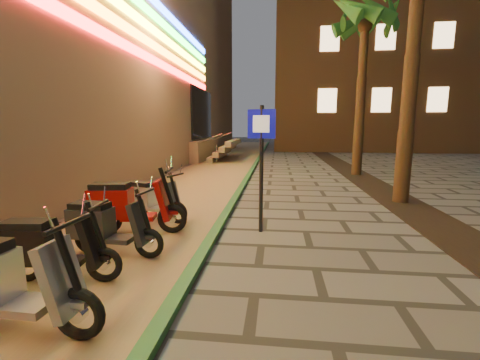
# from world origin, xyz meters

# --- Properties ---
(parking_strip) EXTENTS (3.40, 60.00, 0.01)m
(parking_strip) POSITION_xyz_m (-2.60, 10.00, 0.01)
(parking_strip) COLOR #8C7251
(parking_strip) RESTS_ON ground
(green_curb) EXTENTS (0.18, 60.00, 0.10)m
(green_curb) POSITION_xyz_m (-0.90, 10.00, 0.05)
(green_curb) COLOR #235F2D
(green_curb) RESTS_ON ground
(planting_strip) EXTENTS (1.20, 40.00, 0.02)m
(planting_strip) POSITION_xyz_m (3.60, 5.00, 0.01)
(planting_strip) COLOR black
(planting_strip) RESTS_ON ground
(apartment_block) EXTENTS (18.00, 16.06, 25.00)m
(apartment_block) POSITION_xyz_m (9.00, 32.00, 12.50)
(apartment_block) COLOR brown
(apartment_block) RESTS_ON ground
(palm_d) EXTENTS (2.97, 3.02, 7.16)m
(palm_d) POSITION_xyz_m (3.60, 12.00, 5.94)
(palm_d) COLOR #472D19
(palm_d) RESTS_ON ground
(pedestrian_sign) EXTENTS (0.52, 0.15, 2.42)m
(pedestrian_sign) POSITION_xyz_m (-0.05, 4.08, 1.56)
(pedestrian_sign) COLOR black
(pedestrian_sign) RESTS_ON ground
(scooter_5) EXTENTS (1.72, 0.60, 1.21)m
(scooter_5) POSITION_xyz_m (-2.42, 0.68, 0.53)
(scooter_5) COLOR black
(scooter_5) RESTS_ON ground
(scooter_6) EXTENTS (1.55, 0.59, 1.09)m
(scooter_6) POSITION_xyz_m (-2.72, 1.70, 0.47)
(scooter_6) COLOR black
(scooter_6) RESTS_ON ground
(scooter_7) EXTENTS (1.57, 0.55, 1.10)m
(scooter_7) POSITION_xyz_m (-2.44, 2.65, 0.48)
(scooter_7) COLOR black
(scooter_7) RESTS_ON ground
(scooter_8) EXTENTS (1.82, 0.74, 1.28)m
(scooter_8) POSITION_xyz_m (-2.59, 3.67, 0.56)
(scooter_8) COLOR black
(scooter_8) RESTS_ON ground
(scooter_9) EXTENTS (1.52, 0.82, 1.08)m
(scooter_9) POSITION_xyz_m (-2.51, 4.62, 0.47)
(scooter_9) COLOR black
(scooter_9) RESTS_ON ground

